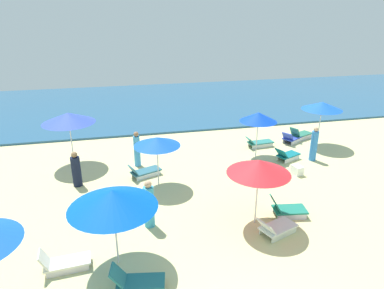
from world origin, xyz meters
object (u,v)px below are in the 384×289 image
at_px(lounge_chair_6_0, 287,155).
at_px(cooler_box_0, 297,170).
at_px(lounge_chair_1_0, 276,228).
at_px(umbrella_2, 157,142).
at_px(umbrella_3, 322,106).
at_px(beachgoer_5, 314,145).
at_px(umbrella_1, 259,167).
at_px(umbrella_4, 68,118).
at_px(lounge_chair_1_1, 287,209).
at_px(umbrella_6, 258,117).
at_px(lounge_chair_3_1, 292,138).
at_px(lounge_chair_6_1, 259,143).
at_px(umbrella_7, 113,199).
at_px(lounge_chair_7_0, 136,281).
at_px(beachgoer_1, 76,170).
at_px(lounge_chair_3_0, 300,134).
at_px(beachgoer_2, 149,205).
at_px(lounge_chair_2_0, 144,172).
at_px(beachgoer_3, 137,150).
at_px(lounge_chair_7_1, 63,262).

bearing_deg(lounge_chair_6_0, cooler_box_0, 146.54).
height_order(lounge_chair_1_0, umbrella_2, umbrella_2).
bearing_deg(umbrella_3, beachgoer_5, -127.55).
distance_m(umbrella_1, umbrella_4, 9.30).
distance_m(lounge_chair_1_1, umbrella_6, 5.74).
relative_size(lounge_chair_3_1, lounge_chair_6_0, 0.99).
relative_size(lounge_chair_6_0, lounge_chair_6_1, 0.93).
bearing_deg(beachgoer_5, umbrella_7, -80.90).
relative_size(lounge_chair_7_0, beachgoer_1, 0.96).
xyz_separation_m(lounge_chair_3_1, umbrella_6, (-2.74, -1.41, 1.82)).
height_order(lounge_chair_1_1, lounge_chair_3_0, lounge_chair_3_0).
bearing_deg(lounge_chair_3_1, umbrella_4, 60.41).
bearing_deg(lounge_chair_6_1, umbrella_4, 85.68).
bearing_deg(cooler_box_0, lounge_chair_6_1, -5.17).
bearing_deg(umbrella_1, lounge_chair_3_1, 53.55).
relative_size(umbrella_1, lounge_chair_3_1, 1.69).
bearing_deg(umbrella_1, umbrella_4, 134.93).
bearing_deg(beachgoer_2, lounge_chair_3_1, -135.26).
relative_size(lounge_chair_1_0, lounge_chair_6_1, 0.97).
height_order(lounge_chair_1_0, umbrella_7, umbrella_7).
bearing_deg(beachgoer_1, lounge_chair_2_0, 32.11).
height_order(umbrella_1, lounge_chair_1_0, umbrella_1).
distance_m(lounge_chair_1_1, umbrella_7, 6.36).
distance_m(lounge_chair_3_0, lounge_chair_7_0, 13.85).
bearing_deg(beachgoer_3, lounge_chair_3_1, -95.90).
bearing_deg(lounge_chair_3_0, umbrella_6, 94.35).
xyz_separation_m(lounge_chair_6_0, beachgoer_2, (-7.25, -4.06, 0.54)).
bearing_deg(umbrella_6, lounge_chair_1_0, -107.32).
height_order(lounge_chair_3_1, lounge_chair_7_1, lounge_chair_7_1).
relative_size(beachgoer_1, cooler_box_0, 3.05).
height_order(umbrella_1, lounge_chair_7_1, umbrella_1).
xyz_separation_m(lounge_chair_6_0, beachgoer_5, (1.24, -0.27, 0.54)).
distance_m(umbrella_7, cooler_box_0, 9.27).
relative_size(umbrella_7, beachgoer_1, 1.61).
distance_m(lounge_chair_6_1, cooler_box_0, 3.59).
height_order(umbrella_6, beachgoer_1, umbrella_6).
bearing_deg(lounge_chair_6_1, umbrella_2, 113.26).
bearing_deg(lounge_chair_1_1, lounge_chair_2_0, 55.89).
distance_m(lounge_chair_1_1, lounge_chair_6_0, 5.14).
xyz_separation_m(umbrella_4, lounge_chair_7_0, (2.32, -8.78, -2.07)).
relative_size(beachgoer_1, beachgoer_5, 0.89).
relative_size(umbrella_1, lounge_chair_7_0, 1.62).
xyz_separation_m(umbrella_1, lounge_chair_7_0, (-4.25, -2.19, -1.88)).
distance_m(lounge_chair_2_0, umbrella_4, 4.34).
xyz_separation_m(umbrella_2, lounge_chair_6_1, (5.94, 3.21, -1.74)).
relative_size(beachgoer_3, cooler_box_0, 3.40).
distance_m(umbrella_7, lounge_chair_7_1, 2.43).
distance_m(umbrella_3, beachgoer_2, 11.45).
distance_m(umbrella_1, lounge_chair_2_0, 5.95).
relative_size(umbrella_2, lounge_chair_7_1, 1.55).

